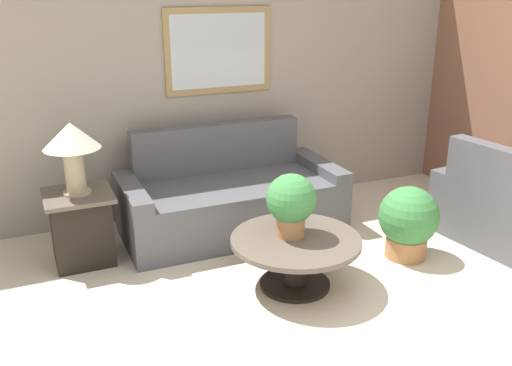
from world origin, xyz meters
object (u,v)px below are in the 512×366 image
Objects in this scene: side_table at (81,227)px; potted_plant_floor at (408,221)px; coffee_table at (296,251)px; table_lamp at (72,143)px; couch_main at (230,199)px; armchair at (503,208)px; potted_plant_on_table at (291,202)px.

potted_plant_floor is at bearing -21.85° from side_table.
side_table is 0.96× the size of potted_plant_floor.
table_lamp reaches higher than coffee_table.
couch_main is 2.53m from armchair.
coffee_table is at bearing -36.97° from side_table.
coffee_table is at bearing -71.81° from potted_plant_on_table.
couch_main is 1.40m from side_table.
table_lamp is (-3.62, 1.09, 0.74)m from armchair.
table_lamp is at bearing 66.71° from armchair.
couch_main is at bearing 4.72° from side_table.
potted_plant_on_table is (0.06, -1.16, 0.39)m from couch_main.
potted_plant_on_table is (-0.02, 0.06, 0.39)m from coffee_table.
potted_plant_floor is (1.19, -1.15, 0.03)m from couch_main.
coffee_table is 1.99m from table_lamp.
potted_plant_floor is at bearing 0.54° from potted_plant_on_table.
potted_plant_on_table is at bearing -35.85° from table_lamp.
table_lamp is 0.94× the size of potted_plant_floor.
potted_plant_on_table is (1.45, -1.05, -0.36)m from table_lamp.
coffee_table is at bearing 83.98° from armchair.
armchair is 2.20m from potted_plant_on_table.
table_lamp is 1.83m from potted_plant_on_table.
side_table is (-3.62, 1.09, 0.00)m from armchair.
potted_plant_on_table is at bearing 108.19° from coffee_table.
table_lamp reaches higher than potted_plant_on_table.
potted_plant_floor is (1.12, 0.07, 0.04)m from coffee_table.
potted_plant_floor is at bearing 80.77° from armchair.
couch_main is 1.66m from potted_plant_floor.
side_table is at bearing 0.00° from table_lamp.
potted_plant_on_table is 0.78× the size of potted_plant_floor.
couch_main is at bearing 93.55° from coffee_table.
couch_main is 3.32× the size of side_table.
armchair is at bearing -0.97° from potted_plant_on_table.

